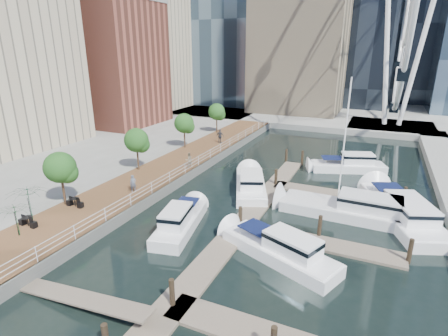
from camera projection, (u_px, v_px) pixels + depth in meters
ground at (149, 273)px, 22.12m from camera, size 520.00×520.00×0.00m
boardwalk at (163, 174)px, 38.41m from camera, size 6.00×60.00×1.00m
seawall at (186, 178)px, 37.25m from camera, size 0.25×60.00×1.00m
land_inland at (0, 147)px, 48.92m from camera, size 48.00×90.00×1.00m
land_far at (342, 93)px, 110.04m from camera, size 200.00×114.00×1.00m
pier at (391, 128)px, 61.41m from camera, size 14.00×12.00×1.00m
railing at (185, 169)px, 36.96m from camera, size 0.10×60.00×1.05m
floating_docks at (308, 223)px, 27.48m from camera, size 16.00×34.00×2.60m
midrise_condos at (67, 50)px, 54.04m from camera, size 19.00×67.00×28.00m
street_trees at (136, 140)px, 37.27m from camera, size 2.60×42.60×4.60m
cafe_tables at (6, 235)px, 24.00m from camera, size 2.50×13.70×0.74m
yacht_foreground at (279, 258)px, 23.76m from camera, size 9.59×5.88×2.15m
pedestrian_near at (133, 184)px, 32.00m from camera, size 0.69×0.71×1.64m
pedestrian_mid at (189, 160)px, 38.83m from camera, size 1.01×1.04×1.68m
pedestrian_far at (220, 136)px, 48.92m from camera, size 1.16×0.49×1.97m
moored_yachts at (336, 216)px, 29.84m from camera, size 21.76×36.91×11.50m
cafe_seating at (8, 219)px, 24.29m from camera, size 4.71×8.27×2.68m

